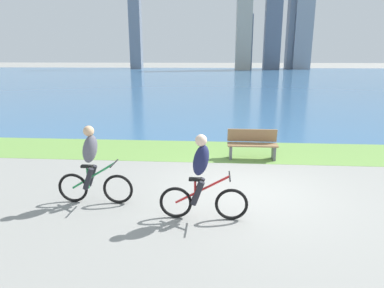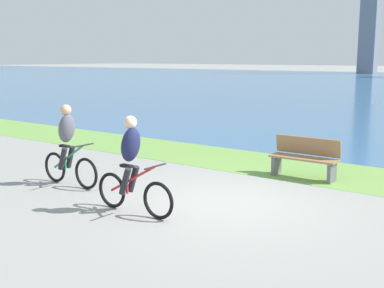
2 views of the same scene
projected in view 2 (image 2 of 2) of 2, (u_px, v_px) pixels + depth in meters
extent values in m
plane|color=gray|center=(224.00, 203.00, 8.96)|extent=(300.00, 300.00, 0.00)
cube|color=#6B9947|center=(301.00, 169.00, 11.63)|extent=(120.00, 2.55, 0.01)
torus|color=black|center=(158.00, 201.00, 8.00)|extent=(0.64, 0.06, 0.64)
torus|color=black|center=(112.00, 190.00, 8.63)|extent=(0.64, 0.06, 0.64)
cylinder|color=red|center=(133.00, 179.00, 8.28)|extent=(1.04, 0.04, 0.61)
cylinder|color=red|center=(127.00, 180.00, 8.37)|extent=(0.04, 0.04, 0.47)
cube|color=black|center=(127.00, 166.00, 8.32)|extent=(0.24, 0.10, 0.05)
cylinder|color=black|center=(155.00, 166.00, 7.93)|extent=(0.03, 0.52, 0.03)
ellipsoid|color=#1E234C|center=(131.00, 145.00, 8.19)|extent=(0.40, 0.36, 0.65)
sphere|color=beige|center=(130.00, 122.00, 8.13)|extent=(0.22, 0.22, 0.22)
cylinder|color=#26262D|center=(133.00, 179.00, 8.41)|extent=(0.27, 0.11, 0.49)
cylinder|color=#26262D|center=(125.00, 181.00, 8.25)|extent=(0.27, 0.11, 0.49)
torus|color=black|center=(86.00, 174.00, 9.83)|extent=(0.65, 0.06, 0.65)
torus|color=black|center=(55.00, 167.00, 10.40)|extent=(0.65, 0.06, 0.65)
cylinder|color=#268C4C|center=(69.00, 157.00, 10.08)|extent=(0.95, 0.04, 0.61)
cylinder|color=#268C4C|center=(65.00, 158.00, 10.16)|extent=(0.04, 0.04, 0.47)
cube|color=black|center=(64.00, 146.00, 10.12)|extent=(0.24, 0.10, 0.05)
cylinder|color=black|center=(83.00, 145.00, 9.76)|extent=(0.03, 0.52, 0.03)
ellipsoid|color=#595966|center=(67.00, 128.00, 9.99)|extent=(0.40, 0.36, 0.65)
sphere|color=#D8AD84|center=(66.00, 110.00, 9.93)|extent=(0.22, 0.22, 0.22)
cylinder|color=#26262D|center=(70.00, 157.00, 10.21)|extent=(0.27, 0.11, 0.49)
cylinder|color=#26262D|center=(63.00, 159.00, 10.05)|extent=(0.27, 0.11, 0.49)
cube|color=olive|center=(304.00, 158.00, 10.70)|extent=(1.50, 0.45, 0.04)
cube|color=olive|center=(308.00, 146.00, 10.81)|extent=(1.50, 0.11, 0.40)
cube|color=#595960|center=(332.00, 172.00, 10.36)|extent=(0.08, 0.37, 0.45)
cube|color=#595960|center=(276.00, 164.00, 11.12)|extent=(0.08, 0.37, 0.45)
cube|color=slate|center=(371.00, 0.00, 78.23)|extent=(2.65, 2.42, 23.38)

